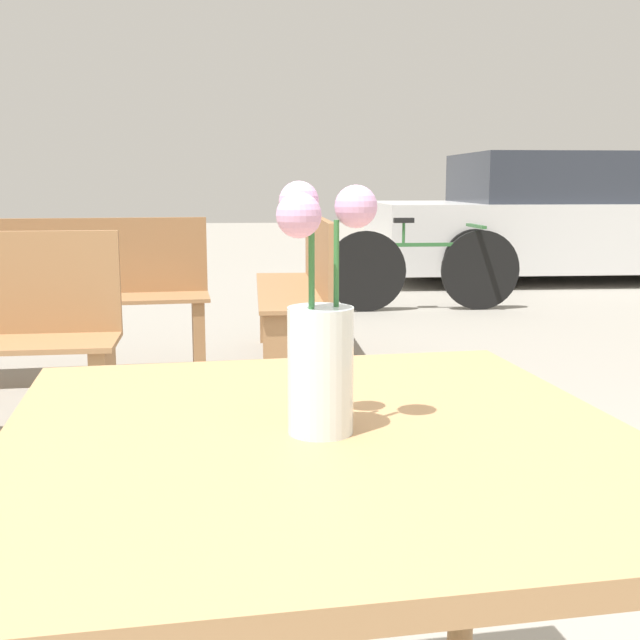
{
  "coord_description": "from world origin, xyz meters",
  "views": [
    {
      "loc": [
        -0.08,
        -1.01,
        1.03
      ],
      "look_at": [
        -0.0,
        -0.01,
        0.86
      ],
      "focal_mm": 45.0,
      "sensor_mm": 36.0,
      "label": 1
    }
  ],
  "objects_px": {
    "flower_vase": "(320,342)",
    "bench_far": "(34,293)",
    "parked_car": "(570,220)",
    "bench_middle": "(303,287)",
    "table_front": "(320,502)",
    "bicycle": "(424,269)"
  },
  "relations": [
    {
      "from": "flower_vase",
      "to": "bench_far",
      "type": "bearing_deg",
      "value": 110.78
    },
    {
      "from": "flower_vase",
      "to": "bench_far",
      "type": "height_order",
      "value": "flower_vase"
    },
    {
      "from": "table_front",
      "to": "bench_middle",
      "type": "distance_m",
      "value": 3.44
    },
    {
      "from": "table_front",
      "to": "bicycle",
      "type": "relative_size",
      "value": 0.6
    },
    {
      "from": "flower_vase",
      "to": "bicycle",
      "type": "height_order",
      "value": "flower_vase"
    },
    {
      "from": "parked_car",
      "to": "bench_far",
      "type": "bearing_deg",
      "value": -137.03
    },
    {
      "from": "bench_middle",
      "to": "parked_car",
      "type": "relative_size",
      "value": 0.38
    },
    {
      "from": "bicycle",
      "to": "parked_car",
      "type": "relative_size",
      "value": 0.38
    },
    {
      "from": "flower_vase",
      "to": "table_front",
      "type": "bearing_deg",
      "value": 84.25
    },
    {
      "from": "parked_car",
      "to": "table_front",
      "type": "bearing_deg",
      "value": -114.02
    },
    {
      "from": "table_front",
      "to": "bench_far",
      "type": "xyz_separation_m",
      "value": [
        -1.23,
        3.22,
        -0.14
      ]
    },
    {
      "from": "bench_far",
      "to": "table_front",
      "type": "bearing_deg",
      "value": -69.15
    },
    {
      "from": "bench_middle",
      "to": "table_front",
      "type": "bearing_deg",
      "value": -93.08
    },
    {
      "from": "bench_middle",
      "to": "bench_far",
      "type": "xyz_separation_m",
      "value": [
        -1.41,
        -0.21,
        0.01
      ]
    },
    {
      "from": "table_front",
      "to": "flower_vase",
      "type": "relative_size",
      "value": 2.98
    },
    {
      "from": "table_front",
      "to": "flower_vase",
      "type": "height_order",
      "value": "flower_vase"
    },
    {
      "from": "bicycle",
      "to": "parked_car",
      "type": "xyz_separation_m",
      "value": [
        2.03,
        2.07,
        0.29
      ]
    },
    {
      "from": "flower_vase",
      "to": "parked_car",
      "type": "relative_size",
      "value": 0.08
    },
    {
      "from": "bench_far",
      "to": "parked_car",
      "type": "bearing_deg",
      "value": 42.97
    },
    {
      "from": "bench_middle",
      "to": "bench_far",
      "type": "relative_size",
      "value": 0.87
    },
    {
      "from": "table_front",
      "to": "bench_far",
      "type": "relative_size",
      "value": 0.53
    },
    {
      "from": "bench_middle",
      "to": "bicycle",
      "type": "xyz_separation_m",
      "value": [
        1.11,
        1.95,
        -0.12
      ]
    }
  ]
}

